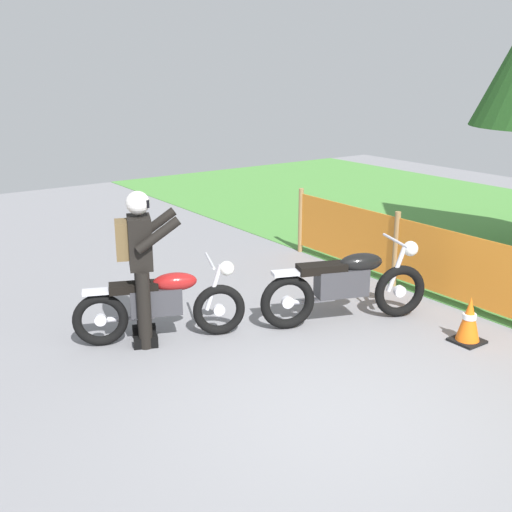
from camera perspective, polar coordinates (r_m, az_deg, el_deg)
name	(u,v)px	position (r m, az deg, el deg)	size (l,w,h in m)	color
ground	(352,408)	(5.86, 8.71, -13.46)	(24.00, 24.00, 0.02)	gray
motorcycle_lead	(347,284)	(7.45, 8.21, -2.56)	(0.91, 1.98, 0.98)	black
motorcycle_trailing	(162,303)	(7.00, -8.55, -4.23)	(0.88, 1.80, 0.90)	black
rider_trailing	(140,259)	(6.82, -10.47, -0.30)	(0.68, 0.78, 1.69)	black
traffic_cone	(469,320)	(7.30, 18.75, -5.53)	(0.32, 0.32, 0.53)	black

